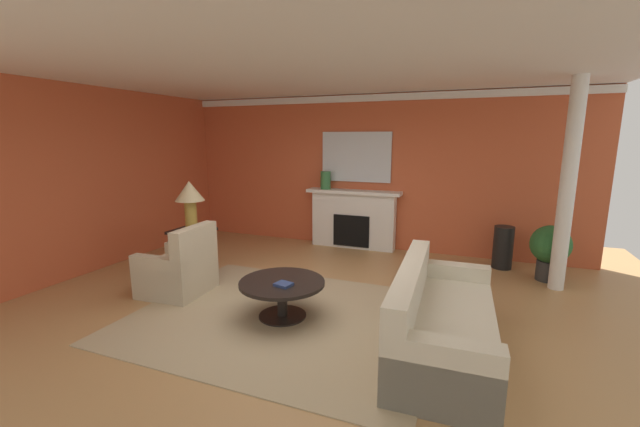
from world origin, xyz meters
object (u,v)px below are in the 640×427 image
fireplace (353,220)px  potted_plant (550,248)px  side_table (193,248)px  vase_mantel_left (326,180)px  table_lamp (190,196)px  armchair_near_window (179,271)px  coffee_table (282,290)px  vase_tall_corner (503,247)px  mantel_mirror (356,157)px  sofa (440,323)px

fireplace → potted_plant: size_ratio=2.16×
side_table → vase_mantel_left: 2.79m
table_lamp → armchair_near_window: bearing=-64.2°
armchair_near_window → coffee_table: bearing=-5.3°
fireplace → potted_plant: fireplace is taller
vase_tall_corner → armchair_near_window: bearing=-146.4°
coffee_table → vase_mantel_left: (-0.65, 3.16, 0.95)m
vase_mantel_left → fireplace: bearing=5.1°
table_lamp → potted_plant: table_lamp is taller
coffee_table → side_table: (-1.99, 0.88, 0.06)m
vase_tall_corner → vase_mantel_left: (-3.17, 0.25, 0.94)m
mantel_mirror → table_lamp: mantel_mirror is taller
sofa → table_lamp: size_ratio=2.84×
fireplace → potted_plant: 3.29m
mantel_mirror → side_table: mantel_mirror is taller
side_table → potted_plant: (5.10, 1.67, 0.09)m
mantel_mirror → side_table: size_ratio=1.92×
fireplace → table_lamp: bearing=-128.9°
potted_plant → mantel_mirror: bearing=166.2°
table_lamp → potted_plant: (5.10, 1.67, -0.73)m
sofa → potted_plant: bearing=63.4°
armchair_near_window → sofa: bearing=-4.3°
coffee_table → fireplace: bearing=91.8°
armchair_near_window → side_table: (-0.35, 0.72, 0.09)m
side_table → table_lamp: bearing=-90.0°
sofa → vase_tall_corner: (0.73, 3.02, 0.05)m
table_lamp → vase_mantel_left: vase_mantel_left is taller
mantel_mirror → armchair_near_window: (-1.54, -3.18, -1.42)m
mantel_mirror → coffee_table: mantel_mirror is taller
vase_mantel_left → potted_plant: (3.77, -0.62, -0.79)m
sofa → vase_tall_corner: sofa is taller
fireplace → sofa: bearing=-60.3°
side_table → vase_mantel_left: vase_mantel_left is taller
armchair_near_window → coffee_table: (1.64, -0.15, 0.03)m
vase_mantel_left → potted_plant: bearing=-9.3°
fireplace → side_table: fireplace is taller
fireplace → vase_mantel_left: (-0.55, -0.05, 0.75)m
table_lamp → vase_tall_corner: bearing=24.3°
fireplace → vase_tall_corner: fireplace is taller
sofa → side_table: 3.90m
mantel_mirror → potted_plant: (3.22, -0.79, -1.24)m
coffee_table → table_lamp: table_lamp is taller
fireplace → sofa: fireplace is taller
armchair_near_window → coffee_table: size_ratio=0.95×
table_lamp → side_table: bearing=90.0°
mantel_mirror → table_lamp: bearing=-127.5°
coffee_table → side_table: 2.18m
coffee_table → vase_mantel_left: vase_mantel_left is taller
side_table → vase_mantel_left: (1.34, 2.29, 0.88)m
fireplace → vase_mantel_left: 0.93m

